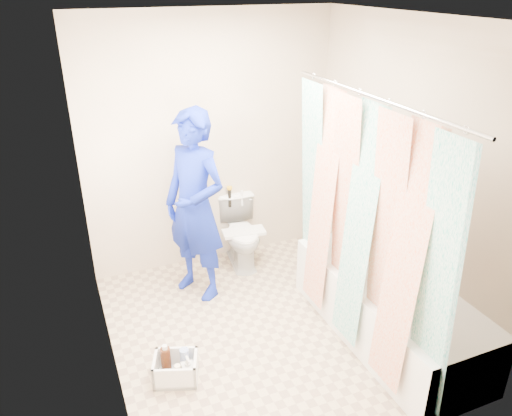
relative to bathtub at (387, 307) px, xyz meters
name	(u,v)px	position (x,y,z in m)	size (l,w,h in m)	color
floor	(267,329)	(-0.85, 0.43, -0.27)	(2.60, 2.60, 0.00)	tan
ceiling	(270,17)	(-0.85, 0.43, 2.13)	(2.40, 2.60, 0.02)	white
wall_back	(211,144)	(-0.85, 1.73, 0.93)	(2.40, 0.02, 2.40)	tan
wall_front	(374,292)	(-0.85, -0.88, 0.93)	(2.40, 0.02, 2.40)	tan
wall_left	(95,225)	(-2.05, 0.43, 0.93)	(0.02, 2.60, 2.40)	tan
wall_right	(404,172)	(0.35, 0.43, 0.93)	(0.02, 2.60, 2.40)	tan
bathtub	(387,307)	(0.00, 0.00, 0.00)	(0.70, 1.75, 0.50)	white
curtain_rod	(374,97)	(-0.33, 0.00, 1.68)	(0.02, 0.02, 1.90)	silver
shower_curtain	(360,230)	(-0.33, 0.00, 0.75)	(0.06, 1.75, 1.80)	silver
toilet	(241,232)	(-0.65, 1.51, 0.06)	(0.37, 0.65, 0.66)	white
tank_lid	(244,232)	(-0.66, 1.40, 0.12)	(0.41, 0.18, 0.03)	white
tank_internals	(233,196)	(-0.66, 1.69, 0.39)	(0.16, 0.06, 0.22)	black
plumber	(195,207)	(-1.19, 1.18, 0.58)	(0.62, 0.41, 1.70)	#1031A3
cleaning_caddy	(177,369)	(-1.66, 0.17, -0.18)	(0.37, 0.34, 0.24)	white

